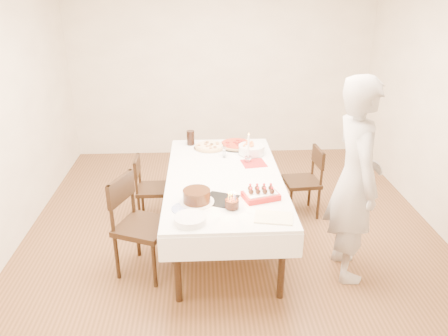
{
  "coord_description": "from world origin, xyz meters",
  "views": [
    {
      "loc": [
        -0.31,
        -4.05,
        2.57
      ],
      "look_at": [
        -0.1,
        -0.08,
        0.83
      ],
      "focal_mm": 35.0,
      "sensor_mm": 36.0,
      "label": 1
    }
  ],
  "objects_px": {
    "layer_cake": "(197,196)",
    "birthday_cake": "(232,200)",
    "pizza_white": "(210,147)",
    "person": "(355,181)",
    "taper_candle": "(248,147)",
    "pasta_bowl": "(252,149)",
    "chair_left_savory": "(154,189)",
    "dining_table": "(224,209)",
    "cola_glass": "(191,138)",
    "pizza_pepperoni": "(236,145)",
    "chair_left_dessert": "(144,227)",
    "strawberry_box": "(261,195)",
    "chair_right_savory": "(302,182)"
  },
  "relations": [
    {
      "from": "strawberry_box",
      "to": "cola_glass",
      "type": "bearing_deg",
      "value": 114.7
    },
    {
      "from": "person",
      "to": "pasta_bowl",
      "type": "relative_size",
      "value": 6.42
    },
    {
      "from": "pizza_pepperoni",
      "to": "birthday_cake",
      "type": "height_order",
      "value": "birthday_cake"
    },
    {
      "from": "birthday_cake",
      "to": "strawberry_box",
      "type": "height_order",
      "value": "birthday_cake"
    },
    {
      "from": "person",
      "to": "birthday_cake",
      "type": "height_order",
      "value": "person"
    },
    {
      "from": "chair_left_savory",
      "to": "person",
      "type": "xyz_separation_m",
      "value": [
        1.89,
        -1.05,
        0.55
      ]
    },
    {
      "from": "pasta_bowl",
      "to": "taper_candle",
      "type": "relative_size",
      "value": 0.87
    },
    {
      "from": "dining_table",
      "to": "chair_left_savory",
      "type": "height_order",
      "value": "chair_left_savory"
    },
    {
      "from": "pizza_white",
      "to": "taper_candle",
      "type": "xyz_separation_m",
      "value": [
        0.4,
        -0.43,
        0.15
      ]
    },
    {
      "from": "pasta_bowl",
      "to": "pizza_pepperoni",
      "type": "bearing_deg",
      "value": 121.96
    },
    {
      "from": "chair_left_savory",
      "to": "chair_left_dessert",
      "type": "xyz_separation_m",
      "value": [
        0.01,
        -0.96,
        0.09
      ]
    },
    {
      "from": "layer_cake",
      "to": "taper_candle",
      "type": "bearing_deg",
      "value": 58.66
    },
    {
      "from": "chair_left_dessert",
      "to": "cola_glass",
      "type": "distance_m",
      "value": 1.5
    },
    {
      "from": "person",
      "to": "taper_candle",
      "type": "bearing_deg",
      "value": 42.3
    },
    {
      "from": "dining_table",
      "to": "pizza_white",
      "type": "height_order",
      "value": "pizza_white"
    },
    {
      "from": "person",
      "to": "pizza_pepperoni",
      "type": "bearing_deg",
      "value": 33.6
    },
    {
      "from": "layer_cake",
      "to": "birthday_cake",
      "type": "relative_size",
      "value": 2.3
    },
    {
      "from": "cola_glass",
      "to": "chair_left_savory",
      "type": "bearing_deg",
      "value": -133.9
    },
    {
      "from": "person",
      "to": "pasta_bowl",
      "type": "height_order",
      "value": "person"
    },
    {
      "from": "chair_left_dessert",
      "to": "birthday_cake",
      "type": "height_order",
      "value": "chair_left_dessert"
    },
    {
      "from": "chair_left_savory",
      "to": "layer_cake",
      "type": "height_order",
      "value": "layer_cake"
    },
    {
      "from": "pizza_white",
      "to": "chair_left_savory",
      "type": "bearing_deg",
      "value": -155.0
    },
    {
      "from": "strawberry_box",
      "to": "layer_cake",
      "type": "bearing_deg",
      "value": -175.33
    },
    {
      "from": "pizza_pepperoni",
      "to": "taper_candle",
      "type": "height_order",
      "value": "taper_candle"
    },
    {
      "from": "pizza_pepperoni",
      "to": "cola_glass",
      "type": "relative_size",
      "value": 2.42
    },
    {
      "from": "pizza_white",
      "to": "cola_glass",
      "type": "relative_size",
      "value": 2.21
    },
    {
      "from": "person",
      "to": "pizza_pepperoni",
      "type": "relative_size",
      "value": 4.54
    },
    {
      "from": "chair_right_savory",
      "to": "birthday_cake",
      "type": "height_order",
      "value": "birthday_cake"
    },
    {
      "from": "chair_left_dessert",
      "to": "strawberry_box",
      "type": "distance_m",
      "value": 1.11
    },
    {
      "from": "pasta_bowl",
      "to": "layer_cake",
      "type": "xyz_separation_m",
      "value": [
        -0.61,
        -1.13,
        0.01
      ]
    },
    {
      "from": "taper_candle",
      "to": "layer_cake",
      "type": "bearing_deg",
      "value": -121.34
    },
    {
      "from": "chair_right_savory",
      "to": "chair_left_savory",
      "type": "xyz_separation_m",
      "value": [
        -1.7,
        -0.06,
        -0.02
      ]
    },
    {
      "from": "layer_cake",
      "to": "strawberry_box",
      "type": "bearing_deg",
      "value": 4.67
    },
    {
      "from": "pizza_pepperoni",
      "to": "layer_cake",
      "type": "xyz_separation_m",
      "value": [
        -0.46,
        -1.38,
        0.04
      ]
    },
    {
      "from": "chair_left_dessert",
      "to": "birthday_cake",
      "type": "bearing_deg",
      "value": -170.82
    },
    {
      "from": "pizza_white",
      "to": "person",
      "type": "bearing_deg",
      "value": -47.33
    },
    {
      "from": "pizza_white",
      "to": "birthday_cake",
      "type": "height_order",
      "value": "birthday_cake"
    },
    {
      "from": "cola_glass",
      "to": "birthday_cake",
      "type": "distance_m",
      "value": 1.63
    },
    {
      "from": "chair_right_savory",
      "to": "pizza_pepperoni",
      "type": "relative_size",
      "value": 1.98
    },
    {
      "from": "dining_table",
      "to": "pizza_pepperoni",
      "type": "distance_m",
      "value": 0.93
    },
    {
      "from": "pizza_white",
      "to": "strawberry_box",
      "type": "distance_m",
      "value": 1.35
    },
    {
      "from": "pasta_bowl",
      "to": "cola_glass",
      "type": "xyz_separation_m",
      "value": [
        -0.69,
        0.33,
        0.03
      ]
    },
    {
      "from": "taper_candle",
      "to": "birthday_cake",
      "type": "xyz_separation_m",
      "value": [
        -0.24,
        -1.02,
        -0.09
      ]
    },
    {
      "from": "dining_table",
      "to": "chair_left_savory",
      "type": "xyz_separation_m",
      "value": [
        -0.77,
        0.47,
        0.01
      ]
    },
    {
      "from": "pizza_white",
      "to": "cola_glass",
      "type": "distance_m",
      "value": 0.27
    },
    {
      "from": "dining_table",
      "to": "pasta_bowl",
      "type": "relative_size",
      "value": 7.34
    },
    {
      "from": "chair_right_savory",
      "to": "chair_left_dessert",
      "type": "bearing_deg",
      "value": -153.27
    },
    {
      "from": "dining_table",
      "to": "birthday_cake",
      "type": "xyz_separation_m",
      "value": [
        0.03,
        -0.68,
        0.45
      ]
    },
    {
      "from": "chair_left_dessert",
      "to": "pasta_bowl",
      "type": "relative_size",
      "value": 3.27
    },
    {
      "from": "pizza_white",
      "to": "taper_candle",
      "type": "bearing_deg",
      "value": -46.77
    }
  ]
}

